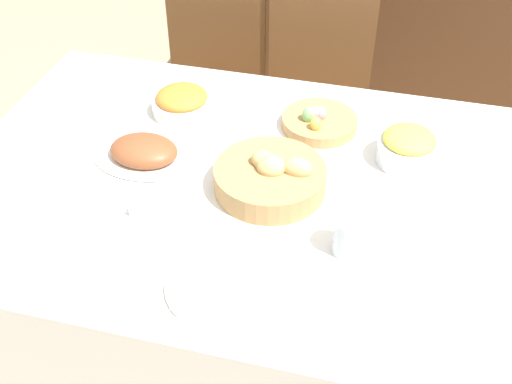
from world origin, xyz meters
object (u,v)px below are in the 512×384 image
Objects in this scene: ham_platter at (144,152)px; fork at (158,273)px; pineapple_bowl at (408,147)px; egg_basket at (319,121)px; chair_far_center at (315,98)px; chair_far_left at (209,84)px; knife at (293,299)px; carrot_bowl at (182,102)px; spoon at (306,302)px; drinking_cup at (349,236)px; bread_basket at (271,177)px; butter_dish at (155,207)px; sideboard at (399,13)px; dinner_plate at (224,285)px.

fork is at bearing -64.17° from ham_platter.
egg_basket is at bearing 159.13° from pineapple_bowl.
chair_far_center is 0.84m from pineapple_bowl.
knife is (0.62, -1.27, 0.26)m from chair_far_left.
carrot_bowl reaches higher than spoon.
chair_far_left is 9.21× the size of drinking_cup.
pineapple_bowl is 0.92× the size of carrot_bowl.
spoon is at bearing -65.31° from bread_basket.
pineapple_bowl is at bearing 32.04° from butter_dish.
sideboard is (0.26, 0.98, -0.04)m from chair_far_center.
pineapple_bowl is at bearing 73.61° from spoon.
ham_platter is 0.68m from spoon.
ham_platter is (-0.61, -1.85, 0.33)m from sideboard.
chair_far_left is 0.92m from ham_platter.
carrot_bowl is 0.98× the size of spoon.
bread_basket is at bearing -147.78° from pineapple_bowl.
dinner_plate is 2.40× the size of butter_dish.
chair_far_center reaches higher than drinking_cup.
fork is 0.46m from drinking_cup.
dinner_plate is 2.72× the size of drinking_cup.
fork is at bearing -76.40° from chair_far_left.
pineapple_bowl is 0.61m from spoon.
butter_dish is at bearing -147.96° from pineapple_bowl.
egg_basket is at bearing 77.06° from bread_basket.
ham_platter is at bearing 174.19° from bread_basket.
chair_far_center reaches higher than ham_platter.
fork is 0.32m from knife.
fork is (-0.53, -0.59, -0.05)m from pineapple_bowl.
sideboard is 2.14m from butter_dish.
ham_platter is 2.67× the size of butter_dish.
egg_basket is (0.07, 0.32, -0.02)m from bread_basket.
pineapple_bowl is 0.90× the size of spoon.
pineapple_bowl reaches higher than spoon.
spoon is at bearing 0.00° from dinner_plate.
sideboard is 2.31m from fork.
carrot_bowl is (-0.33, -0.61, 0.30)m from chair_far_center.
drinking_cup is at bearing 62.55° from knife.
sideboard is 6.78× the size of egg_basket.
sideboard is at bearing 70.94° from chair_far_center.
bread_basket is at bearing -96.89° from sideboard.
drinking_cup is at bearing 23.69° from fork.
chair_far_left is 1.21m from sideboard.
chair_far_left is 4.87× the size of carrot_bowl.
fork is 0.35m from spoon.
pineapple_bowl reaches higher than dinner_plate.
sideboard is 8.21× the size of carrot_bowl.
sideboard reaches higher than pineapple_bowl.
chair_far_left is 1.07m from bread_basket.
knife is 1.70× the size of butter_dish.
ham_platter is 1.57× the size of fork.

